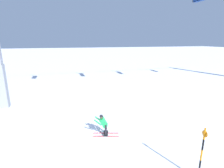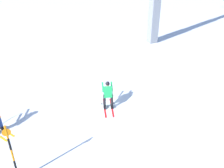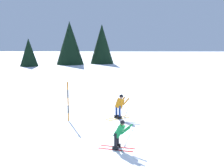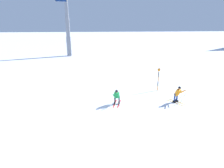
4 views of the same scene
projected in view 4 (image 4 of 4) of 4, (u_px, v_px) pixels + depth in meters
ground_plane at (127, 106)px, 16.39m from camera, size 260.00×260.00×0.00m
skier_carving_main at (117, 96)px, 16.40m from camera, size 1.74×0.99×1.51m
lift_tower_far at (68, 31)px, 39.06m from camera, size 0.86×2.80×12.23m
trail_marker_pole at (158, 78)px, 19.62m from camera, size 0.07×0.28×2.48m
skier_distant_uphill at (178, 93)px, 16.75m from camera, size 1.68×1.36×1.67m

